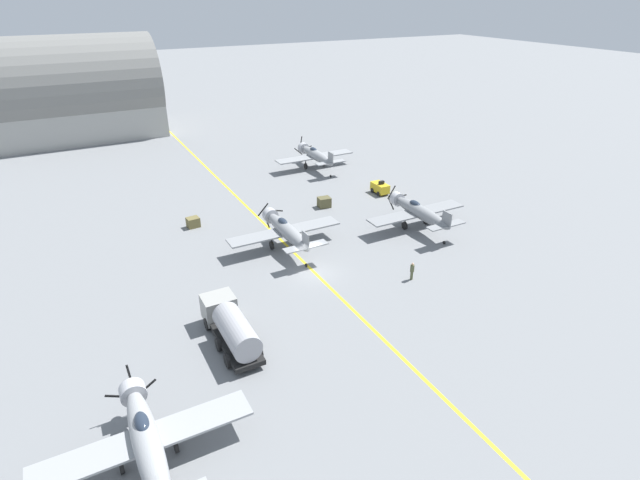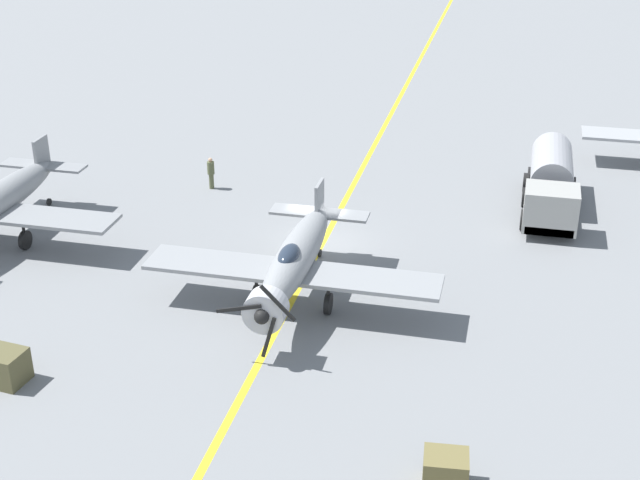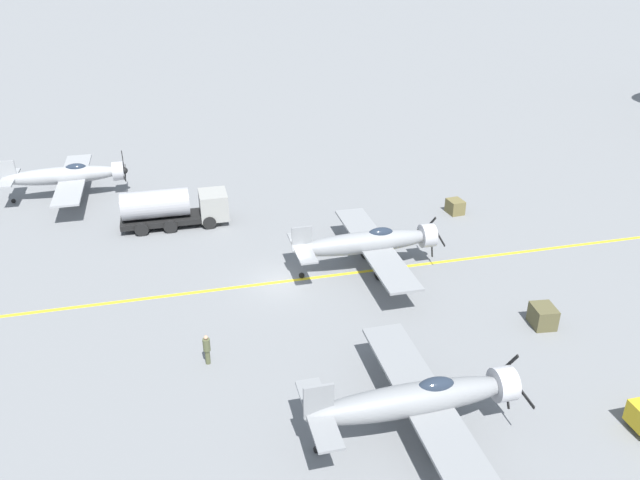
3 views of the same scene
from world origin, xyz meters
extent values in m
plane|color=slate|center=(0.00, 0.00, 0.00)|extent=(400.00, 400.00, 0.00)
cube|color=yellow|center=(0.00, 0.00, 0.00)|extent=(0.30, 160.00, 0.01)
ellipsoid|color=gray|center=(14.75, 2.62, 2.05)|extent=(1.50, 9.50, 1.42)
cube|color=gray|center=(14.75, -1.47, 2.20)|extent=(4.40, 1.10, 0.12)
cube|color=gray|center=(14.75, -1.47, 2.85)|extent=(0.14, 1.30, 1.60)
cylinder|color=black|center=(13.25, 3.38, 1.08)|extent=(0.14, 0.14, 1.26)
cylinder|color=black|center=(13.25, 3.38, 0.45)|extent=(0.22, 0.90, 0.90)
cylinder|color=black|center=(14.75, -1.53, 0.18)|extent=(0.12, 0.36, 0.36)
ellipsoid|color=gray|center=(-0.20, 5.21, 2.05)|extent=(1.50, 9.50, 1.42)
cylinder|color=#B7B7BC|center=(-0.20, 9.66, 2.05)|extent=(1.58, 0.90, 1.58)
ellipsoid|color=#232D3D|center=(-0.20, 6.35, 2.61)|extent=(0.80, 1.70, 0.76)
cube|color=gray|center=(-0.20, 5.97, 1.71)|extent=(12.00, 2.10, 0.16)
cube|color=gray|center=(-0.20, 1.12, 2.20)|extent=(4.40, 1.10, 0.12)
cube|color=gray|center=(-0.20, 1.12, 2.85)|extent=(0.14, 1.30, 1.60)
sphere|color=black|center=(-0.20, 10.16, 2.05)|extent=(0.56, 0.56, 0.56)
cube|color=black|center=(0.65, 10.16, 2.27)|extent=(1.73, 0.06, 0.57)
cube|color=black|center=(-0.81, 10.16, 2.68)|extent=(1.32, 0.06, 1.35)
cube|color=black|center=(-0.43, 10.16, 1.21)|extent=(0.61, 0.06, 1.72)
cylinder|color=black|center=(-1.70, 5.97, 1.08)|extent=(0.14, 0.14, 1.26)
cylinder|color=black|center=(-1.70, 5.97, 0.45)|extent=(0.22, 0.90, 0.90)
cylinder|color=black|center=(1.30, 5.97, 1.08)|extent=(0.14, 0.14, 1.26)
cylinder|color=black|center=(1.30, 5.97, 0.45)|extent=(0.22, 0.90, 0.90)
cylinder|color=black|center=(-0.20, 1.06, 0.18)|extent=(0.12, 0.36, 0.36)
cube|color=black|center=(-10.32, -6.57, 0.62)|extent=(2.25, 8.00, 0.40)
cube|color=#999993|center=(-10.32, -3.61, 1.42)|extent=(2.50, 2.08, 2.00)
cylinder|color=#9E9EA3|center=(-10.32, -7.89, 1.93)|extent=(2.10, 4.96, 2.10)
cylinder|color=black|center=(-11.50, -4.09, 0.50)|extent=(0.30, 1.00, 1.00)
cylinder|color=black|center=(-9.13, -4.09, 0.50)|extent=(0.30, 1.00, 1.00)
cylinder|color=black|center=(-11.50, -6.97, 0.50)|extent=(0.30, 1.00, 1.00)
cylinder|color=black|center=(-9.13, -6.97, 0.50)|extent=(0.30, 1.00, 1.00)
cylinder|color=black|center=(-11.50, -9.05, 0.50)|extent=(0.30, 1.00, 1.00)
cylinder|color=black|center=(-9.13, -9.05, 0.50)|extent=(0.30, 1.00, 1.00)
cylinder|color=#515638|center=(7.34, -5.60, 0.41)|extent=(0.26, 0.26, 0.83)
cylinder|color=#515638|center=(7.34, -5.60, 1.17)|extent=(0.38, 0.38, 0.69)
sphere|color=tan|center=(7.34, -5.60, 1.63)|extent=(0.22, 0.22, 0.22)
cube|color=brown|center=(8.40, 13.23, 0.62)|extent=(1.61, 1.40, 1.23)
cube|color=brown|center=(-7.34, 15.14, 0.56)|extent=(1.44, 1.23, 1.12)
camera|label=1|loc=(-18.74, -36.45, 24.11)|focal=28.00mm
camera|label=2|loc=(-8.47, 36.38, 18.23)|focal=50.00mm
camera|label=3|loc=(34.23, -6.23, 20.33)|focal=35.00mm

